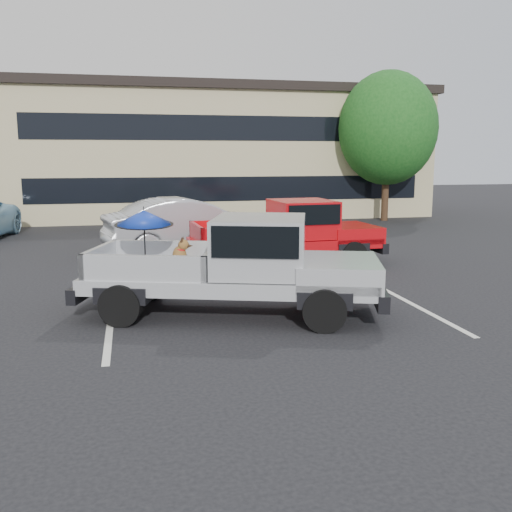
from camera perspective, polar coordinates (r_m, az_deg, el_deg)
The scene contains 9 objects.
ground at distance 9.46m, azimuth 3.97°, elevation -8.50°, with size 90.00×90.00×0.00m, color black.
stripe_left at distance 11.03m, azimuth -14.32°, elevation -6.08°, with size 0.12×5.00×0.01m, color silver.
stripe_right at distance 12.34m, azimuth 14.82°, elevation -4.38°, with size 0.12×5.00×0.01m, color silver.
motel_building at distance 29.94m, azimuth -3.73°, elevation 10.41°, with size 20.40×8.40×6.30m.
tree_right at distance 27.21m, azimuth 13.04°, elevation 12.33°, with size 4.46×4.46×6.78m.
tree_back at distance 33.73m, azimuth 2.34°, elevation 12.43°, with size 4.68×4.68×7.11m.
silver_pickup at distance 10.70m, azimuth -0.91°, elevation -0.48°, with size 6.02×3.61×2.06m.
red_pickup at distance 15.77m, azimuth 4.09°, elevation 2.63°, with size 5.53×2.29×1.79m.
silver_sedan at distance 17.85m, azimuth -6.68°, elevation 3.06°, with size 1.81×5.19×1.71m, color #A7A9AE.
Camera 1 is at (-2.56, -8.60, 3.01)m, focal length 40.00 mm.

